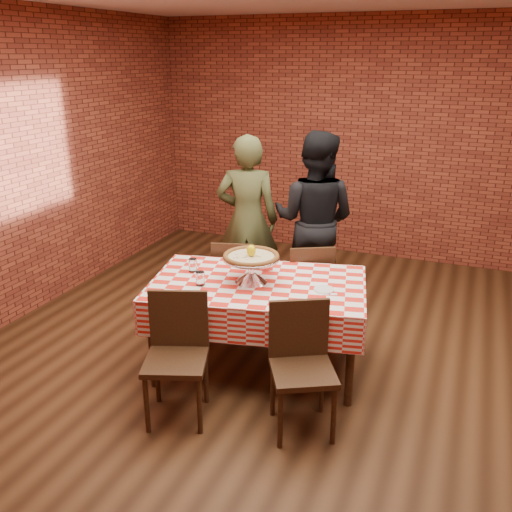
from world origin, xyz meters
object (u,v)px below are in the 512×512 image
condiment_caddy (267,262)px  chair_far_left (236,281)px  water_glass_right (193,265)px  chair_far_right (307,287)px  chair_near_right (303,372)px  pizza (251,257)px  pizza_stand (251,270)px  table (258,326)px  diner_olive (247,220)px  water_glass_left (200,279)px  chair_near_left (176,361)px  diner_black (314,220)px

condiment_caddy → chair_far_left: bearing=110.6°
water_glass_right → chair_far_right: size_ratio=0.12×
chair_near_right → pizza: bearing=106.7°
pizza_stand → chair_far_right: size_ratio=0.52×
condiment_caddy → chair_near_right: chair_near_right is taller
pizza → chair_far_right: size_ratio=0.50×
table → diner_olive: bearing=116.2°
water_glass_right → chair_far_left: size_ratio=0.13×
water_glass_left → chair_far_right: chair_far_right is taller
water_glass_right → chair_near_left: bearing=-70.3°
water_glass_left → chair_near_left: 0.73m
condiment_caddy → chair_near_left: bearing=-131.2°
water_glass_right → diner_black: diner_black is taller
pizza_stand → water_glass_left: pizza_stand is taller
diner_olive → diner_black: bearing=178.2°
pizza → chair_near_right: size_ratio=0.49×
chair_near_left → diner_olive: (-0.33, 2.08, 0.41)m
water_glass_left → chair_far_right: (0.57, 1.00, -0.37)m
water_glass_right → table: bearing=-1.6°
water_glass_right → diner_olive: bearing=91.3°
diner_black → table: bearing=89.2°
diner_black → chair_near_left: bearing=82.9°
water_glass_left → diner_black: (0.43, 1.63, 0.07)m
pizza_stand → chair_far_left: bearing=122.8°
pizza_stand → condiment_caddy: 0.29m
chair_near_right → diner_olive: bearing=94.1°
table → water_glass_right: water_glass_right is taller
water_glass_left → chair_far_left: (-0.10, 0.89, -0.38)m
pizza_stand → chair_near_right: pizza_stand is taller
table → diner_black: (0.04, 1.41, 0.51)m
chair_near_right → chair_far_right: 1.48m
pizza → water_glass_right: 0.55m
pizza → chair_far_left: pizza is taller
condiment_caddy → chair_far_right: size_ratio=0.15×
pizza → water_glass_right: pizza is taller
pizza_stand → condiment_caddy: pizza_stand is taller
table → diner_olive: size_ratio=0.96×
chair_near_right → chair_near_left: bearing=164.6°
chair_near_left → chair_far_right: (0.45, 1.62, -0.01)m
chair_near_right → diner_olive: 2.27m
chair_far_left → chair_near_right: bearing=114.5°
pizza → chair_far_left: bearing=122.8°
chair_near_left → chair_near_right: chair_near_left is taller
water_glass_left → chair_far_right: size_ratio=0.12×
water_glass_left → chair_far_left: 0.97m
table → chair_near_right: size_ratio=1.85×
water_glass_right → chair_far_right: bearing=45.2°
condiment_caddy → pizza: bearing=-122.6°
pizza → diner_olive: diner_olive is taller
pizza_stand → diner_black: 1.42m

